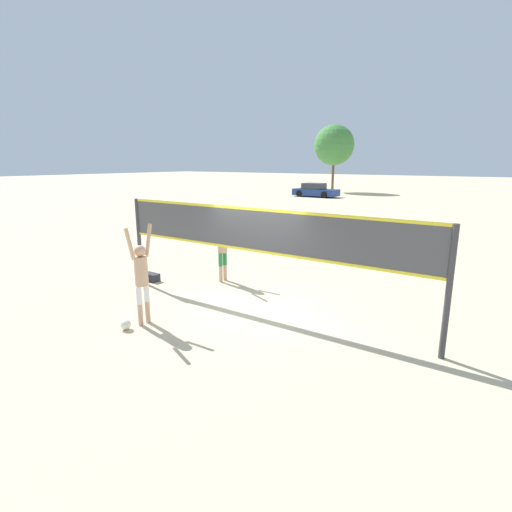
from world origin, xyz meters
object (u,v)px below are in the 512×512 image
Objects in this scene: volleyball_net at (256,238)px; gear_bag at (151,277)px; parked_car_near at (315,191)px; player_spiker at (141,273)px; volleyball at (126,325)px; player_blocker at (222,244)px; tree_left_cluster at (334,145)px.

volleyball_net is 4.31m from gear_bag.
volleyball_net is 1.82× the size of parked_car_near.
volleyball is (-0.08, -0.43, -1.03)m from player_spiker.
parked_car_near is (-11.39, 31.82, 0.49)m from volleyball.
gear_bag is at bearing 176.18° from volleyball_net.
gear_bag is at bearing -71.43° from parked_car_near.
parked_car_near is (-9.08, 29.11, 0.49)m from gear_bag.
tree_left_cluster reaches higher than player_blocker.
volleyball is 0.03× the size of tree_left_cluster.
parked_car_near is at bearing 109.70° from volleyball.
volleyball_net is at bearing 55.76° from volleyball.
tree_left_cluster is at bearing 18.45° from player_spiker.
volleyball_net is at bearing 56.43° from player_blocker.
gear_bag is (-1.78, -1.19, -1.02)m from player_blocker.
tree_left_cluster is at bearing -160.77° from player_blocker.
volleyball_net is 32.17m from parked_car_near.
parked_car_near is at bearing -78.80° from tree_left_cluster.
gear_bag is at bearing 130.62° from volleyball.
volleyball_net is 15.80× the size of gear_bag.
tree_left_cluster is at bearing 102.45° from parked_car_near.
gear_bag is at bearing -73.90° from tree_left_cluster.
volleyball is at bearing -49.38° from gear_bag.
volleyball is 0.43× the size of gear_bag.
player_blocker is at bearing 146.43° from volleyball_net.
tree_left_cluster reaches higher than volleyball_net.
gear_bag is (-2.32, 2.70, 0.00)m from volleyball.
volleyball is (0.54, -3.89, -1.02)m from player_blocker.
player_blocker is 4.12× the size of gear_bag.
gear_bag is 38.39m from tree_left_cluster.
tree_left_cluster is (-12.33, 35.35, 4.17)m from player_blocker.
tree_left_cluster reaches higher than volleyball.
volleyball is 41.63m from tree_left_cluster.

